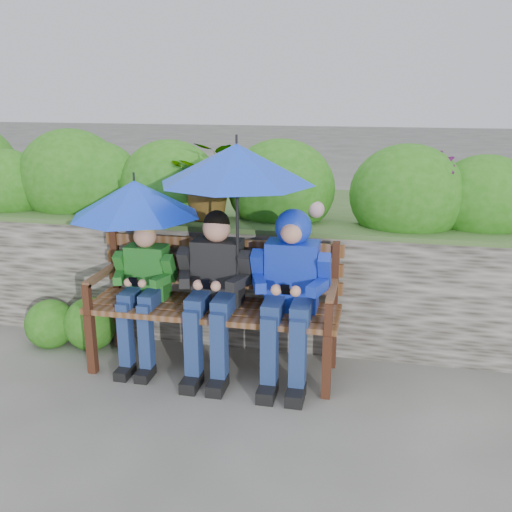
% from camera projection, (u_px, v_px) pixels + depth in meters
% --- Properties ---
extents(ground, '(60.00, 60.00, 0.00)m').
position_uv_depth(ground, '(253.00, 382.00, 4.23)').
color(ground, '#5B5C53').
rests_on(ground, ground).
extents(garden_backdrop, '(8.00, 2.86, 1.82)m').
position_uv_depth(garden_backdrop, '(275.00, 241.00, 5.54)').
color(garden_backdrop, '#3B372E').
rests_on(garden_backdrop, ground).
extents(park_bench, '(1.91, 0.56, 1.01)m').
position_uv_depth(park_bench, '(215.00, 296.00, 4.35)').
color(park_bench, '#412114').
rests_on(park_bench, ground).
extents(boy_left, '(0.47, 0.54, 1.13)m').
position_uv_depth(boy_left, '(144.00, 285.00, 4.36)').
color(boy_left, '#297327').
rests_on(boy_left, ground).
extents(boy_middle, '(0.55, 0.64, 1.24)m').
position_uv_depth(boy_middle, '(214.00, 285.00, 4.22)').
color(boy_middle, black).
rests_on(boy_middle, ground).
extents(boy_right, '(0.57, 0.69, 1.27)m').
position_uv_depth(boy_right, '(290.00, 282.00, 4.10)').
color(boy_right, '#1021B8').
rests_on(boy_right, ground).
extents(umbrella_left, '(0.98, 0.98, 0.77)m').
position_uv_depth(umbrella_left, '(135.00, 199.00, 4.22)').
color(umbrella_left, blue).
rests_on(umbrella_left, ground).
extents(umbrella_right, '(1.11, 1.11, 1.04)m').
position_uv_depth(umbrella_right, '(237.00, 164.00, 3.93)').
color(umbrella_right, blue).
rests_on(umbrella_right, ground).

